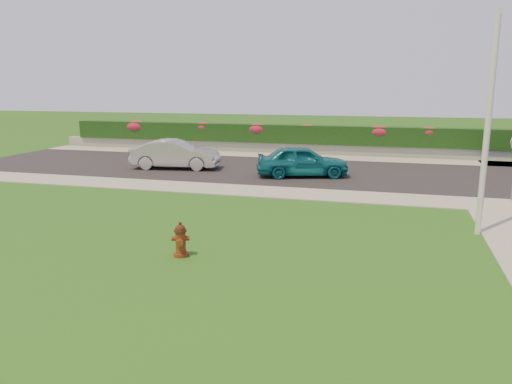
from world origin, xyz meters
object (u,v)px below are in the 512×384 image
(sedan_silver, at_px, (176,154))
(utility_pole, at_px, (488,128))
(sedan_teal, at_px, (302,161))
(fire_hydrant, at_px, (181,240))

(sedan_silver, height_order, utility_pole, utility_pole)
(sedan_silver, xyz_separation_m, utility_pole, (12.66, -7.85, 2.17))
(sedan_silver, bearing_deg, sedan_teal, -102.72)
(fire_hydrant, xyz_separation_m, sedan_teal, (0.92, 11.27, 0.33))
(sedan_teal, bearing_deg, fire_hydrant, 157.97)
(fire_hydrant, relative_size, sedan_teal, 0.21)
(fire_hydrant, height_order, sedan_silver, sedan_silver)
(sedan_teal, distance_m, utility_pole, 9.92)
(fire_hydrant, distance_m, utility_pole, 8.57)
(sedan_teal, bearing_deg, sedan_silver, 68.18)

